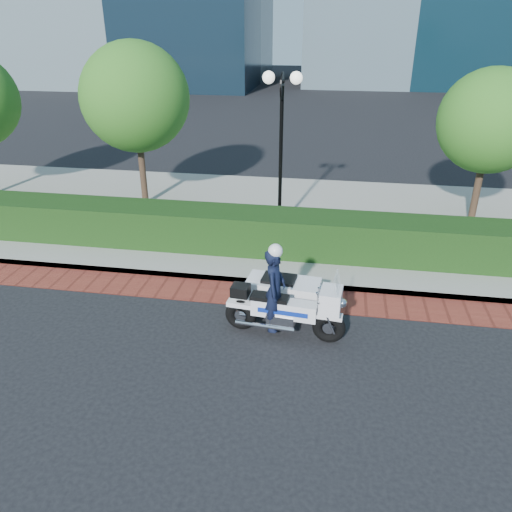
% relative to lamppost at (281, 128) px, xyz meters
% --- Properties ---
extents(ground, '(120.00, 120.00, 0.00)m').
position_rel_lamppost_xyz_m(ground, '(-1.00, -5.20, -2.96)').
color(ground, black).
rests_on(ground, ground).
extents(brick_strip, '(60.00, 1.00, 0.01)m').
position_rel_lamppost_xyz_m(brick_strip, '(-1.00, -3.70, -2.95)').
color(brick_strip, maroon).
rests_on(brick_strip, ground).
extents(sidewalk, '(60.00, 8.00, 0.15)m').
position_rel_lamppost_xyz_m(sidewalk, '(-1.00, 0.80, -2.88)').
color(sidewalk, gray).
rests_on(sidewalk, ground).
extents(hedge_main, '(18.00, 1.20, 1.00)m').
position_rel_lamppost_xyz_m(hedge_main, '(-1.00, -1.60, -2.31)').
color(hedge_main, black).
rests_on(hedge_main, sidewalk).
extents(lamppost, '(1.02, 0.70, 4.21)m').
position_rel_lamppost_xyz_m(lamppost, '(0.00, 0.00, 0.00)').
color(lamppost, black).
rests_on(lamppost, sidewalk).
extents(tree_b, '(3.20, 3.20, 4.89)m').
position_rel_lamppost_xyz_m(tree_b, '(-4.50, 1.30, 0.48)').
color(tree_b, '#332319').
rests_on(tree_b, sidewalk).
extents(tree_c, '(2.80, 2.80, 4.30)m').
position_rel_lamppost_xyz_m(tree_c, '(5.50, 1.30, 0.09)').
color(tree_c, '#332319').
rests_on(tree_c, sidewalk).
extents(police_motorcycle, '(2.36, 1.76, 1.91)m').
position_rel_lamppost_xyz_m(police_motorcycle, '(0.65, -4.77, -2.30)').
color(police_motorcycle, black).
rests_on(police_motorcycle, ground).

